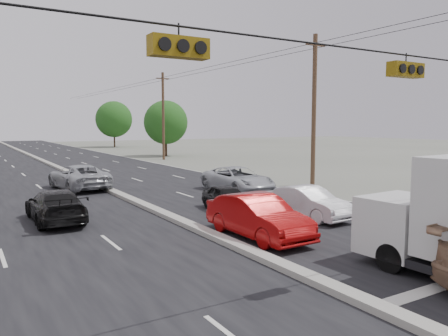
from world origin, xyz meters
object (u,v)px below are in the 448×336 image
Objects in this scene: tree_right_far at (114,119)px; oncoming_far at (79,177)px; utility_pole_right_c at (163,115)px; queue_car_a at (227,199)px; tree_right_mid at (166,122)px; red_sedan at (258,217)px; utility_pole_right_b at (314,109)px; oncoming_near at (55,206)px; queue_car_b at (308,203)px; queue_car_c at (238,180)px.

tree_right_far is 1.44× the size of oncoming_far.
queue_car_a is (-9.50, -29.44, -4.49)m from utility_pole_right_c.
utility_pole_right_c is 1.40× the size of tree_right_mid.
tree_right_far is 65.91m from red_sedan.
utility_pole_right_b is 25.00m from utility_pole_right_c.
red_sedan is 0.84× the size of oncoming_far.
tree_right_far is at bearing 83.35° from utility_pole_right_c.
queue_car_b is at bearing 152.73° from oncoming_near.
queue_car_a is 0.64× the size of oncoming_far.
queue_car_a is (-9.50, -4.44, -4.49)m from utility_pole_right_b.
red_sedan is 1.00× the size of oncoming_near.
tree_right_mid is 31.00m from queue_car_c.
queue_car_b is (-7.22, -7.55, -4.42)m from utility_pole_right_b.
oncoming_near is (-20.43, -57.58, -4.27)m from tree_right_far.
red_sedan is 1.13× the size of queue_car_b.
queue_car_c is 10.12m from oncoming_far.
queue_car_a is at bearing -107.89° from utility_pole_right_c.
tree_right_mid reaches higher than oncoming_near.
queue_car_b reaches higher than queue_car_a.
oncoming_near is (-16.93, -27.58, -4.42)m from utility_pole_right_c.
queue_car_c is (-5.80, 0.35, -4.35)m from utility_pole_right_b.
oncoming_near is at bearing 130.91° from red_sedan.
tree_right_mid is 38.95m from queue_car_b.
queue_car_a is 3.86m from queue_car_b.
utility_pole_right_c is 1.76× the size of oncoming_far.
tree_right_mid is 1.50× the size of oncoming_near.
red_sedan reaches higher than queue_car_b.
queue_car_a is at bearing 123.47° from queue_car_b.
queue_car_c is at bearing 137.55° from oncoming_far.
tree_right_far is 51.78m from oncoming_far.
red_sedan is 8.77m from oncoming_near.
tree_right_mid is 41.58m from red_sedan.
queue_car_c is at bearing 58.79° from queue_car_a.
utility_pole_right_b is at bearing -93.64° from tree_right_far.
oncoming_far is at bearing -126.79° from utility_pole_right_c.
tree_right_far is at bearing 84.18° from queue_car_a.
red_sedan is 15.80m from oncoming_far.
utility_pole_right_c is 23.61m from oncoming_far.
tree_right_far is (1.00, 25.00, 0.62)m from tree_right_mid.
tree_right_far is at bearing -109.71° from oncoming_near.
red_sedan is (-13.60, -39.13, -3.55)m from tree_right_mid.
utility_pole_right_c is 5.64m from tree_right_mid.
utility_pole_right_c is 2.10× the size of red_sedan.
queue_car_a is at bearing -154.97° from utility_pole_right_b.
oncoming_near is at bearing -109.53° from tree_right_far.
oncoming_near is at bearing -166.39° from queue_car_c.
utility_pole_right_b is 17.68m from oncoming_near.
oncoming_far is (-13.90, -18.59, -4.32)m from utility_pole_right_c.
red_sedan reaches higher than queue_car_a.
tree_right_mid is 28.95m from oncoming_far.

